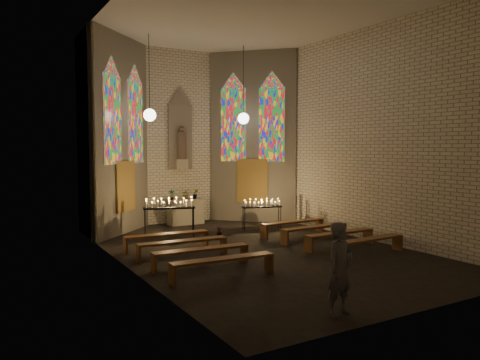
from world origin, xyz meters
The scene contains 18 objects.
floor centered at (0.00, 0.00, 0.00)m, with size 12.00×12.00×0.00m, color black.
room centered at (0.00, 3.37, 3.72)m, with size 8.22×12.43×7.00m.
altar centered at (0.00, 5.45, 0.50)m, with size 1.40×0.60×1.00m, color #AFA98F.
flower_vase_left centered at (-0.55, 5.52, 1.20)m, with size 0.21×0.14×0.40m, color #4C723F.
flower_vase_center centered at (0.07, 5.54, 1.20)m, with size 0.36×0.31×0.40m, color #4C723F.
flower_vase_right centered at (0.42, 5.40, 1.20)m, with size 0.22×0.18×0.41m, color #4C723F.
aisle_flower_pot centered at (-0.09, 2.32, 0.19)m, with size 0.21×0.21×0.37m, color #4C723F.
votive_stand_left centered at (-1.55, 3.25, 1.10)m, with size 1.79×0.95×1.28m.
votive_stand_right centered at (2.01, 2.91, 0.93)m, with size 1.52×0.76×1.09m.
pew_left_0 centered at (-2.34, 1.42, 0.40)m, with size 2.58×0.48×0.49m.
pew_right_0 centered at (2.34, 1.42, 0.40)m, with size 2.58×0.48×0.49m.
pew_left_1 centered at (-2.34, 0.22, 0.40)m, with size 2.58×0.48×0.49m.
pew_right_1 centered at (2.34, 0.22, 0.40)m, with size 2.58×0.48×0.49m.
pew_left_2 centered at (-2.34, -0.98, 0.40)m, with size 2.58×0.48×0.49m.
pew_right_2 centered at (2.34, -0.98, 0.40)m, with size 2.58×0.48×0.49m.
pew_left_3 centered at (-2.34, -2.18, 0.40)m, with size 2.58×0.48×0.49m.
pew_right_3 centered at (2.34, -2.18, 0.40)m, with size 2.58×0.48×0.49m.
visitor centered at (-1.59, -5.35, 0.85)m, with size 0.62×0.41×1.71m, color #494751.
Camera 1 is at (-7.39, -11.72, 3.07)m, focal length 35.00 mm.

